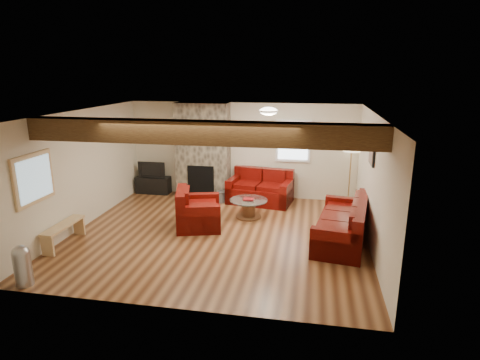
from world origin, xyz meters
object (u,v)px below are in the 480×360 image
object	(u,v)px
tv_cabinet	(153,185)
television	(153,169)
sofa_three	(342,221)
armchair_red	(199,208)
floor_lamp	(352,149)
coffee_table	(249,209)
loveseat	(260,187)

from	to	relation	value
tv_cabinet	television	bearing A→B (deg)	0.00
sofa_three	armchair_red	bearing A→B (deg)	-85.15
armchair_red	floor_lamp	size ratio (longest dim) A/B	0.63
television	sofa_three	bearing A→B (deg)	-25.94
armchair_red	coffee_table	world-z (taller)	armchair_red
armchair_red	floor_lamp	world-z (taller)	floor_lamp
loveseat	floor_lamp	bearing A→B (deg)	16.91
tv_cabinet	loveseat	bearing A→B (deg)	-5.68
armchair_red	coffee_table	bearing A→B (deg)	-67.85
sofa_three	coffee_table	bearing A→B (deg)	-106.59
sofa_three	tv_cabinet	size ratio (longest dim) A/B	2.32
loveseat	tv_cabinet	size ratio (longest dim) A/B	1.71
armchair_red	floor_lamp	distance (m)	4.10
tv_cabinet	armchair_red	bearing A→B (deg)	-48.43
coffee_table	television	xyz separation A→B (m)	(-2.91, 1.43, 0.47)
floor_lamp	television	bearing A→B (deg)	-179.78
armchair_red	coffee_table	size ratio (longest dim) A/B	1.19
loveseat	floor_lamp	size ratio (longest dim) A/B	0.95
armchair_red	television	xyz separation A→B (m)	(-1.93, 2.18, 0.26)
loveseat	coffee_table	bearing A→B (deg)	-86.84
coffee_table	tv_cabinet	xyz separation A→B (m)	(-2.91, 1.43, 0.02)
tv_cabinet	television	xyz separation A→B (m)	(0.00, 0.00, 0.45)
sofa_three	tv_cabinet	world-z (taller)	sofa_three
loveseat	tv_cabinet	xyz separation A→B (m)	(-3.02, 0.30, -0.19)
sofa_three	television	xyz separation A→B (m)	(-4.93, 2.40, 0.27)
floor_lamp	sofa_three	bearing A→B (deg)	-97.54
sofa_three	armchair_red	xyz separation A→B (m)	(-3.00, 0.22, 0.01)
loveseat	television	world-z (taller)	television
loveseat	armchair_red	world-z (taller)	armchair_red
tv_cabinet	floor_lamp	size ratio (longest dim) A/B	0.56
television	armchair_red	bearing A→B (deg)	-48.43
floor_lamp	armchair_red	bearing A→B (deg)	-146.45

